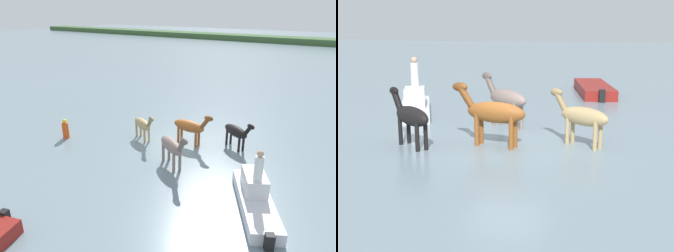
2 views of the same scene
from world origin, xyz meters
TOP-DOWN VIEW (x-y plane):
  - ground_plane at (0.00, 0.00)m, footprint 187.80×187.80m
  - horse_chestnut_trailing at (0.38, 0.11)m, footprint 2.43×0.70m
  - horse_pinto_flank at (0.93, -2.51)m, footprint 2.28×1.58m
  - horse_dun_straggler at (2.67, 1.01)m, footprint 2.07×1.39m
  - horse_mid_herd at (-2.11, -0.81)m, footprint 2.08×1.21m
  - boat_skiff_near at (5.20, -3.39)m, footprint 2.98×4.05m
  - boat_launch_far at (-0.66, -11.94)m, footprint 3.17×5.88m
  - person_boatman_standing at (5.21, -3.46)m, footprint 0.32×0.32m

SIDE VIEW (x-z plane):
  - ground_plane at x=0.00m, z-range 0.00..0.00m
  - boat_launch_far at x=-0.66m, z-range -0.20..0.57m
  - boat_skiff_near at x=5.20m, z-range -0.35..0.97m
  - horse_mid_herd at x=-2.11m, z-range 0.08..1.75m
  - horse_dun_straggler at x=2.67m, z-range 0.09..1.80m
  - horse_chestnut_trailing at x=0.38m, z-range 0.10..1.98m
  - horse_pinto_flank at x=0.93m, z-range 0.10..1.99m
  - person_boatman_standing at x=5.21m, z-range 1.12..2.31m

